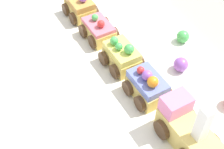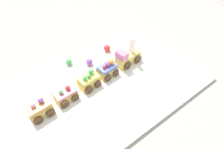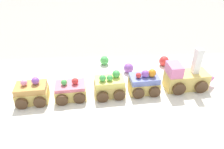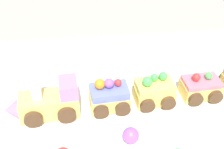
{
  "view_description": "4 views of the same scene",
  "coord_description": "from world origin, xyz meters",
  "px_view_note": "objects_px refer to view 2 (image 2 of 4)",
  "views": [
    {
      "loc": [
        0.35,
        -0.17,
        0.46
      ],
      "look_at": [
        0.01,
        -0.01,
        0.05
      ],
      "focal_mm": 50.0,
      "sensor_mm": 36.0,
      "label": 1
    },
    {
      "loc": [
        -0.22,
        -0.37,
        0.5
      ],
      "look_at": [
        0.03,
        -0.02,
        0.07
      ],
      "focal_mm": 28.0,
      "sensor_mm": 36.0,
      "label": 2
    },
    {
      "loc": [
        -0.05,
        -0.41,
        0.35
      ],
      "look_at": [
        -0.03,
        0.04,
        0.07
      ],
      "focal_mm": 35.0,
      "sensor_mm": 36.0,
      "label": 3
    },
    {
      "loc": [
        0.1,
        0.48,
        0.43
      ],
      "look_at": [
        0.05,
        -0.01,
        0.05
      ],
      "focal_mm": 50.0,
      "sensor_mm": 36.0,
      "label": 4
    }
  ],
  "objects_px": {
    "cake_car_blueberry": "(107,70)",
    "gumball_purple": "(89,62)",
    "gumball_red": "(107,48)",
    "cake_car_strawberry": "(66,95)",
    "cake_train_locomotive": "(129,56)",
    "cake_car_caramel": "(40,109)",
    "cake_car_lemon": "(89,81)",
    "gumball_green": "(69,62)"
  },
  "relations": [
    {
      "from": "gumball_green",
      "to": "gumball_red",
      "type": "bearing_deg",
      "value": -5.52
    },
    {
      "from": "cake_car_lemon",
      "to": "gumball_red",
      "type": "xyz_separation_m",
      "value": [
        0.17,
        0.13,
        -0.01
      ]
    },
    {
      "from": "gumball_green",
      "to": "cake_car_lemon",
      "type": "bearing_deg",
      "value": -86.88
    },
    {
      "from": "cake_car_blueberry",
      "to": "gumball_red",
      "type": "xyz_separation_m",
      "value": [
        0.09,
        0.12,
        -0.01
      ]
    },
    {
      "from": "cake_car_blueberry",
      "to": "gumball_purple",
      "type": "height_order",
      "value": "cake_car_blueberry"
    },
    {
      "from": "gumball_green",
      "to": "gumball_red",
      "type": "xyz_separation_m",
      "value": [
        0.18,
        -0.02,
        0.0
      ]
    },
    {
      "from": "cake_car_strawberry",
      "to": "gumball_green",
      "type": "relative_size",
      "value": 2.88
    },
    {
      "from": "cake_car_lemon",
      "to": "gumball_red",
      "type": "distance_m",
      "value": 0.22
    },
    {
      "from": "cake_car_blueberry",
      "to": "cake_car_caramel",
      "type": "distance_m",
      "value": 0.28
    },
    {
      "from": "cake_car_caramel",
      "to": "gumball_red",
      "type": "bearing_deg",
      "value": 17.54
    },
    {
      "from": "cake_car_blueberry",
      "to": "cake_car_lemon",
      "type": "height_order",
      "value": "same"
    },
    {
      "from": "cake_car_strawberry",
      "to": "cake_car_caramel",
      "type": "distance_m",
      "value": 0.09
    },
    {
      "from": "cake_car_strawberry",
      "to": "cake_car_blueberry",
      "type": "bearing_deg",
      "value": -0.09
    },
    {
      "from": "cake_car_strawberry",
      "to": "gumball_green",
      "type": "distance_m",
      "value": 0.18
    },
    {
      "from": "cake_train_locomotive",
      "to": "cake_car_caramel",
      "type": "xyz_separation_m",
      "value": [
        -0.39,
        -0.03,
        -0.01
      ]
    },
    {
      "from": "cake_car_lemon",
      "to": "gumball_purple",
      "type": "relative_size",
      "value": 2.7
    },
    {
      "from": "cake_train_locomotive",
      "to": "gumball_purple",
      "type": "relative_size",
      "value": 4.83
    },
    {
      "from": "cake_car_lemon",
      "to": "cake_car_caramel",
      "type": "distance_m",
      "value": 0.19
    },
    {
      "from": "cake_car_strawberry",
      "to": "gumball_red",
      "type": "relative_size",
      "value": 2.57
    },
    {
      "from": "cake_car_blueberry",
      "to": "cake_car_lemon",
      "type": "distance_m",
      "value": 0.09
    },
    {
      "from": "cake_car_lemon",
      "to": "gumball_purple",
      "type": "distance_m",
      "value": 0.12
    },
    {
      "from": "cake_car_blueberry",
      "to": "gumball_purple",
      "type": "distance_m",
      "value": 0.1
    },
    {
      "from": "cake_train_locomotive",
      "to": "gumball_red",
      "type": "distance_m",
      "value": 0.12
    },
    {
      "from": "cake_train_locomotive",
      "to": "cake_car_lemon",
      "type": "xyz_separation_m",
      "value": [
        -0.21,
        -0.02,
        -0.0
      ]
    },
    {
      "from": "cake_train_locomotive",
      "to": "cake_car_blueberry",
      "type": "bearing_deg",
      "value": -179.85
    },
    {
      "from": "gumball_green",
      "to": "cake_car_blueberry",
      "type": "bearing_deg",
      "value": -55.89
    },
    {
      "from": "gumball_red",
      "to": "cake_car_blueberry",
      "type": "bearing_deg",
      "value": -124.44
    },
    {
      "from": "cake_car_strawberry",
      "to": "gumball_purple",
      "type": "xyz_separation_m",
      "value": [
        0.16,
        0.11,
        -0.0
      ]
    },
    {
      "from": "cake_train_locomotive",
      "to": "gumball_green",
      "type": "bearing_deg",
      "value": 143.76
    },
    {
      "from": "gumball_red",
      "to": "cake_car_strawberry",
      "type": "bearing_deg",
      "value": -152.71
    },
    {
      "from": "gumball_purple",
      "to": "gumball_green",
      "type": "bearing_deg",
      "value": 143.38
    },
    {
      "from": "gumball_green",
      "to": "gumball_red",
      "type": "height_order",
      "value": "gumball_red"
    },
    {
      "from": "cake_car_blueberry",
      "to": "gumball_red",
      "type": "distance_m",
      "value": 0.15
    },
    {
      "from": "cake_car_lemon",
      "to": "gumball_green",
      "type": "height_order",
      "value": "cake_car_lemon"
    },
    {
      "from": "cake_car_strawberry",
      "to": "cake_train_locomotive",
      "type": "bearing_deg",
      "value": 0.01
    },
    {
      "from": "cake_car_strawberry",
      "to": "cake_car_lemon",
      "type": "bearing_deg",
      "value": -0.04
    },
    {
      "from": "cake_car_caramel",
      "to": "gumball_green",
      "type": "xyz_separation_m",
      "value": [
        0.18,
        0.16,
        -0.01
      ]
    },
    {
      "from": "cake_train_locomotive",
      "to": "gumball_green",
      "type": "distance_m",
      "value": 0.25
    },
    {
      "from": "cake_car_caramel",
      "to": "gumball_green",
      "type": "bearing_deg",
      "value": 38.0
    },
    {
      "from": "gumball_green",
      "to": "cake_train_locomotive",
      "type": "bearing_deg",
      "value": -31.71
    },
    {
      "from": "cake_train_locomotive",
      "to": "cake_car_caramel",
      "type": "distance_m",
      "value": 0.39
    },
    {
      "from": "cake_car_caramel",
      "to": "cake_car_strawberry",
      "type": "bearing_deg",
      "value": -0.11
    }
  ]
}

